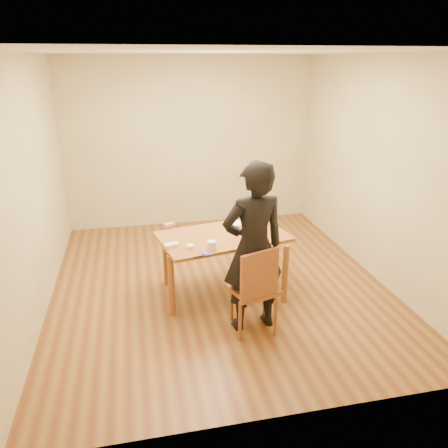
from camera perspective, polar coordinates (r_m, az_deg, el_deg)
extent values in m
cube|color=brown|center=(5.52, -0.76, -7.67)|extent=(4.00, 4.50, 0.00)
cube|color=silver|center=(4.86, -0.93, 21.60)|extent=(4.00, 4.50, 0.00)
cube|color=tan|center=(7.19, -4.41, 10.46)|extent=(4.00, 0.00, 2.70)
cube|color=tan|center=(5.04, -23.78, 4.29)|extent=(0.00, 4.50, 2.70)
cube|color=tan|center=(5.74, 19.27, 6.74)|extent=(0.00, 4.50, 2.70)
cube|color=brown|center=(4.99, -0.12, -1.63)|extent=(1.57, 1.12, 0.04)
cube|color=brown|center=(4.46, 3.88, -8.52)|extent=(0.54, 0.54, 0.04)
cylinder|color=red|center=(5.09, 2.07, -0.80)|extent=(0.27, 0.27, 0.02)
cylinder|color=white|center=(5.08, 2.08, -0.33)|extent=(0.22, 0.22, 0.07)
ellipsoid|color=white|center=(5.06, 2.08, 0.17)|extent=(0.21, 0.21, 0.03)
cylinder|color=white|center=(4.61, -1.61, -2.76)|extent=(0.09, 0.09, 0.08)
cylinder|color=#1E1BB3|center=(4.49, -2.43, -3.98)|extent=(0.08, 0.08, 0.01)
ellipsoid|color=white|center=(4.48, -2.43, -3.83)|extent=(0.04, 0.04, 0.02)
cylinder|color=white|center=(4.64, -4.46, -2.97)|extent=(0.08, 0.08, 0.04)
cylinder|color=white|center=(4.70, -6.44, -2.69)|extent=(0.09, 0.09, 0.04)
cylinder|color=white|center=(4.67, -7.28, -2.88)|extent=(0.09, 0.09, 0.04)
cube|color=#F138BD|center=(5.26, -7.10, -0.22)|extent=(0.16, 0.14, 0.02)
cube|color=green|center=(5.26, -7.17, 0.00)|extent=(0.14, 0.10, 0.02)
cube|color=black|center=(4.45, -3.16, -4.23)|extent=(0.15, 0.05, 0.01)
imported|color=black|center=(4.31, 3.85, -3.18)|extent=(0.69, 0.50, 1.77)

